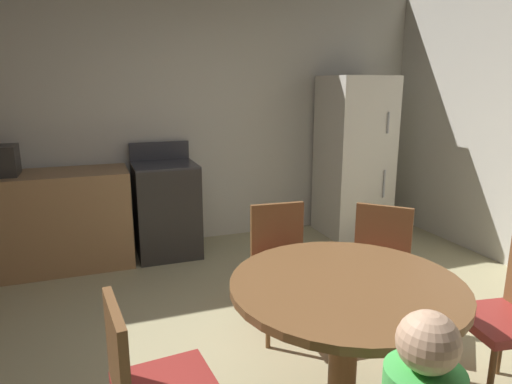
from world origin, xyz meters
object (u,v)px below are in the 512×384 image
at_px(refrigerator, 354,157).
at_px(dining_table, 345,313).
at_px(oven_range, 166,209).
at_px(chair_northeast, 379,262).
at_px(chair_north, 282,259).

height_order(refrigerator, dining_table, refrigerator).
distance_m(oven_range, dining_table, 2.69).
xyz_separation_m(refrigerator, chair_northeast, (-0.99, -1.92, -0.38)).
xyz_separation_m(oven_range, chair_northeast, (1.11, -1.97, 0.03)).
xyz_separation_m(chair_north, chair_northeast, (0.59, -0.27, 0.00)).
xyz_separation_m(oven_range, refrigerator, (2.10, -0.05, 0.41)).
distance_m(dining_table, chair_northeast, 0.95).
bearing_deg(chair_north, dining_table, 0.00).
bearing_deg(refrigerator, chair_north, -133.79).
bearing_deg(oven_range, refrigerator, -1.47).
relative_size(refrigerator, chair_northeast, 2.02).
xyz_separation_m(dining_table, chair_north, (0.08, 0.95, -0.10)).
relative_size(oven_range, chair_north, 1.26).
relative_size(dining_table, chair_northeast, 1.28).
bearing_deg(chair_northeast, chair_north, -69.93).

